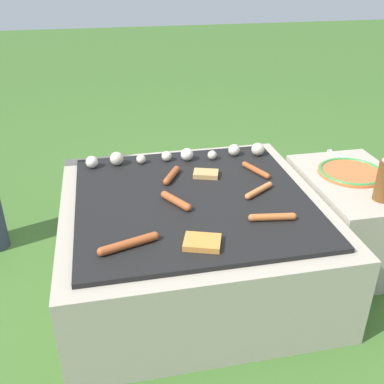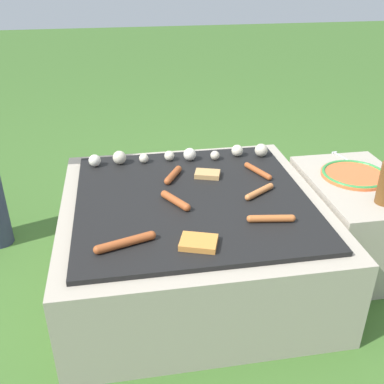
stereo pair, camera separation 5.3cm
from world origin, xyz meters
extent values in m
plane|color=#3D6628|center=(0.00, 0.00, 0.00)|extent=(14.00, 14.00, 0.00)
cube|color=#A89E8C|center=(0.00, 0.00, 0.17)|extent=(0.98, 0.98, 0.35)
cube|color=black|center=(0.00, 0.00, 0.36)|extent=(0.87, 0.87, 0.02)
cube|color=#A89E8C|center=(0.69, 0.01, 0.18)|extent=(0.38, 0.58, 0.37)
cylinder|color=#C6753D|center=(0.26, -0.02, 0.38)|extent=(0.13, 0.09, 0.02)
sphere|color=#C6753D|center=(0.20, -0.06, 0.38)|extent=(0.02, 0.02, 0.02)
sphere|color=#C6753D|center=(0.31, 0.01, 0.38)|extent=(0.02, 0.02, 0.02)
cylinder|color=#A34C23|center=(-0.07, -0.04, 0.38)|extent=(0.09, 0.13, 0.03)
sphere|color=#A34C23|center=(-0.10, 0.01, 0.38)|extent=(0.03, 0.03, 0.03)
sphere|color=#A34C23|center=(-0.04, -0.10, 0.38)|extent=(0.03, 0.03, 0.03)
cylinder|color=#A34C23|center=(-0.05, 0.17, 0.38)|extent=(0.08, 0.12, 0.03)
sphere|color=#A34C23|center=(-0.02, 0.22, 0.38)|extent=(0.03, 0.03, 0.03)
sphere|color=#A34C23|center=(-0.08, 0.12, 0.38)|extent=(0.03, 0.03, 0.03)
cylinder|color=#B7602D|center=(0.24, -0.22, 0.38)|extent=(0.15, 0.05, 0.03)
sphere|color=#B7602D|center=(0.17, -0.21, 0.38)|extent=(0.03, 0.03, 0.03)
sphere|color=#B7602D|center=(0.31, -0.23, 0.38)|extent=(0.03, 0.03, 0.03)
cylinder|color=#A34C23|center=(-0.26, -0.28, 0.38)|extent=(0.18, 0.08, 0.03)
sphere|color=#A34C23|center=(-0.35, -0.31, 0.38)|extent=(0.03, 0.03, 0.03)
sphere|color=#A34C23|center=(-0.18, -0.26, 0.38)|extent=(0.03, 0.03, 0.03)
cylinder|color=#A34C23|center=(0.30, 0.15, 0.38)|extent=(0.08, 0.14, 0.02)
sphere|color=#A34C23|center=(0.33, 0.09, 0.38)|extent=(0.02, 0.02, 0.02)
sphere|color=#A34C23|center=(0.28, 0.22, 0.38)|extent=(0.02, 0.02, 0.02)
cube|color=#D18438|center=(-0.03, -0.32, 0.38)|extent=(0.14, 0.12, 0.02)
cube|color=tan|center=(0.09, 0.16, 0.38)|extent=(0.12, 0.10, 0.02)
sphere|color=silver|center=(-0.37, 0.34, 0.39)|extent=(0.05, 0.05, 0.05)
sphere|color=beige|center=(-0.26, 0.35, 0.39)|extent=(0.06, 0.06, 0.06)
sphere|color=beige|center=(-0.16, 0.34, 0.39)|extent=(0.04, 0.04, 0.04)
sphere|color=beige|center=(-0.04, 0.35, 0.39)|extent=(0.04, 0.04, 0.04)
sphere|color=silver|center=(0.05, 0.34, 0.39)|extent=(0.06, 0.06, 0.06)
sphere|color=beige|center=(0.16, 0.32, 0.39)|extent=(0.04, 0.04, 0.04)
sphere|color=beige|center=(0.27, 0.35, 0.39)|extent=(0.05, 0.05, 0.05)
sphere|color=beige|center=(0.37, 0.33, 0.39)|extent=(0.06, 0.06, 0.06)
cylinder|color=orange|center=(0.69, 0.06, 0.37)|extent=(0.27, 0.27, 0.01)
torus|color=#338C3F|center=(0.69, 0.06, 0.38)|extent=(0.26, 0.26, 0.01)
cylinder|color=silver|center=(0.74, 0.21, 0.37)|extent=(0.05, 0.18, 0.01)
cube|color=silver|center=(0.71, 0.30, 0.37)|extent=(0.03, 0.01, 0.01)
camera|label=1|loc=(-0.30, -1.46, 1.19)|focal=42.00mm
camera|label=2|loc=(-0.25, -1.47, 1.19)|focal=42.00mm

